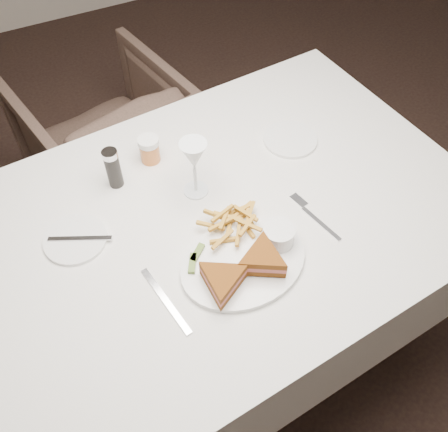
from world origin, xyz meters
name	(u,v)px	position (x,y,z in m)	size (l,w,h in m)	color
ground	(279,304)	(0.00, 0.00, 0.00)	(5.00, 5.00, 0.00)	black
table	(217,287)	(-0.28, -0.02, 0.38)	(1.40, 0.93, 0.75)	silver
chair_far	(106,131)	(-0.36, 0.92, 0.32)	(0.62, 0.58, 0.64)	#4C382E
table_setting	(222,225)	(-0.29, -0.09, 0.79)	(0.84, 0.61, 0.18)	white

